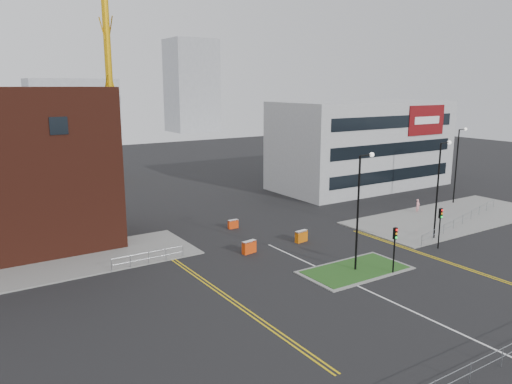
# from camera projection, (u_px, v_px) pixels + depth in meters

# --- Properties ---
(ground) EXTENTS (200.00, 200.00, 0.00)m
(ground) POSITION_uv_depth(u_px,v_px,m) (422.00, 316.00, 31.15)
(ground) COLOR black
(ground) RESTS_ON ground
(pavement_left) EXTENTS (28.00, 8.00, 0.12)m
(pavement_left) POSITION_uv_depth(u_px,v_px,m) (19.00, 271.00, 38.52)
(pavement_left) COLOR slate
(pavement_left) RESTS_ON ground
(pavement_right) EXTENTS (24.00, 10.00, 0.12)m
(pavement_right) POSITION_uv_depth(u_px,v_px,m) (450.00, 217.00, 54.34)
(pavement_right) COLOR slate
(pavement_right) RESTS_ON ground
(island_kerb) EXTENTS (8.60, 4.60, 0.08)m
(island_kerb) POSITION_uv_depth(u_px,v_px,m) (355.00, 270.00, 38.77)
(island_kerb) COLOR slate
(island_kerb) RESTS_ON ground
(grass_island) EXTENTS (8.00, 4.00, 0.12)m
(grass_island) POSITION_uv_depth(u_px,v_px,m) (355.00, 270.00, 38.76)
(grass_island) COLOR #204B19
(grass_island) RESTS_ON ground
(office_block) EXTENTS (25.00, 12.20, 12.00)m
(office_block) POSITION_uv_depth(u_px,v_px,m) (361.00, 144.00, 69.97)
(office_block) COLOR #A1A3A6
(office_block) RESTS_ON ground
(streetlamp_island) EXTENTS (1.46, 0.36, 9.18)m
(streetlamp_island) POSITION_uv_depth(u_px,v_px,m) (360.00, 203.00, 37.76)
(streetlamp_island) COLOR black
(streetlamp_island) RESTS_ON ground
(streetlamp_right_near) EXTENTS (1.46, 0.36, 9.18)m
(streetlamp_right_near) POSITION_uv_depth(u_px,v_px,m) (440.00, 182.00, 45.79)
(streetlamp_right_near) COLOR black
(streetlamp_right_near) RESTS_ON ground
(streetlamp_right_far) EXTENTS (1.46, 0.36, 9.18)m
(streetlamp_right_far) POSITION_uv_depth(u_px,v_px,m) (458.00, 159.00, 59.81)
(streetlamp_right_far) COLOR black
(streetlamp_right_far) RESTS_ON ground
(traffic_light_island) EXTENTS (0.28, 0.33, 3.65)m
(traffic_light_island) POSITION_uv_depth(u_px,v_px,m) (395.00, 241.00, 37.65)
(traffic_light_island) COLOR black
(traffic_light_island) RESTS_ON ground
(traffic_light_right) EXTENTS (0.28, 0.33, 3.65)m
(traffic_light_right) POSITION_uv_depth(u_px,v_px,m) (440.00, 220.00, 43.55)
(traffic_light_right) COLOR black
(traffic_light_right) RESTS_ON ground
(railing_left) EXTENTS (6.05, 0.05, 1.10)m
(railing_left) POSITION_uv_depth(u_px,v_px,m) (148.00, 256.00, 39.89)
(railing_left) COLOR gray
(railing_left) RESTS_ON ground
(railing_right) EXTENTS (19.05, 5.05, 1.10)m
(railing_right) POSITION_uv_depth(u_px,v_px,m) (463.00, 218.00, 51.34)
(railing_right) COLOR gray
(railing_right) RESTS_ON ground
(centre_line) EXTENTS (0.15, 30.00, 0.01)m
(centre_line) POSITION_uv_depth(u_px,v_px,m) (397.00, 304.00, 32.79)
(centre_line) COLOR silver
(centre_line) RESTS_ON ground
(yellow_left_a) EXTENTS (0.12, 24.00, 0.01)m
(yellow_left_a) POSITION_uv_depth(u_px,v_px,m) (219.00, 293.00, 34.55)
(yellow_left_a) COLOR gold
(yellow_left_a) RESTS_ON ground
(yellow_left_b) EXTENTS (0.12, 24.00, 0.01)m
(yellow_left_b) POSITION_uv_depth(u_px,v_px,m) (223.00, 292.00, 34.71)
(yellow_left_b) COLOR gold
(yellow_left_b) RESTS_ON ground
(yellow_right_a) EXTENTS (0.12, 20.00, 0.01)m
(yellow_right_a) POSITION_uv_depth(u_px,v_px,m) (439.00, 260.00, 41.13)
(yellow_right_a) COLOR gold
(yellow_right_a) RESTS_ON ground
(yellow_right_b) EXTENTS (0.12, 20.00, 0.01)m
(yellow_right_b) POSITION_uv_depth(u_px,v_px,m) (441.00, 259.00, 41.29)
(yellow_right_b) COLOR gold
(yellow_right_b) RESTS_ON ground
(skyline_b) EXTENTS (24.00, 12.00, 16.00)m
(skyline_b) POSITION_uv_depth(u_px,v_px,m) (73.00, 107.00, 141.40)
(skyline_b) COLOR gray
(skyline_b) RESTS_ON ground
(skyline_c) EXTENTS (14.00, 12.00, 28.00)m
(skyline_c) POSITION_uv_depth(u_px,v_px,m) (192.00, 86.00, 154.70)
(skyline_c) COLOR gray
(skyline_c) RESTS_ON ground
(pedestrian) EXTENTS (0.62, 0.45, 1.57)m
(pedestrian) POSITION_uv_depth(u_px,v_px,m) (418.00, 206.00, 56.18)
(pedestrian) COLOR pink
(pedestrian) RESTS_ON ground
(barrier_left) EXTENTS (1.36, 0.65, 1.10)m
(barrier_left) POSITION_uv_depth(u_px,v_px,m) (249.00, 246.00, 42.70)
(barrier_left) COLOR #E9420C
(barrier_left) RESTS_ON ground
(barrier_mid) EXTENTS (1.32, 0.61, 1.07)m
(barrier_mid) POSITION_uv_depth(u_px,v_px,m) (301.00, 236.00, 45.80)
(barrier_mid) COLOR #D0610B
(barrier_mid) RESTS_ON ground
(barrier_right) EXTENTS (1.07, 0.39, 0.89)m
(barrier_right) POSITION_uv_depth(u_px,v_px,m) (233.00, 224.00, 50.15)
(barrier_right) COLOR #E03D0C
(barrier_right) RESTS_ON ground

